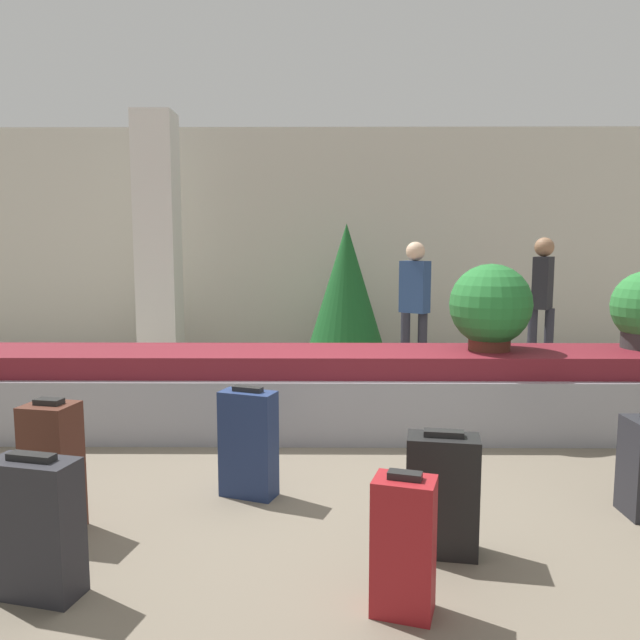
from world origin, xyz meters
TOP-DOWN VIEW (x-y plane):
  - ground_plane at (0.00, 0.00)m, footprint 18.00×18.00m
  - back_wall at (0.00, 5.32)m, footprint 18.00×0.06m
  - carousel at (0.00, 1.22)m, footprint 7.64×0.91m
  - pillar at (-2.12, 4.24)m, footprint 0.50×0.50m
  - suitcase_0 at (-0.43, -0.15)m, footprint 0.37×0.27m
  - suitcase_1 at (0.37, -1.37)m, footprint 0.30×0.25m
  - suitcase_2 at (-1.23, -1.26)m, footprint 0.42×0.27m
  - suitcase_3 at (-1.43, -0.63)m, footprint 0.30×0.27m
  - suitcase_5 at (0.63, -0.85)m, footprint 0.38×0.26m
  - potted_plant_0 at (1.40, 1.24)m, footprint 0.67×0.67m
  - traveler_0 at (1.08, 3.35)m, footprint 0.36×0.34m
  - traveler_1 at (2.63, 3.57)m, footprint 0.32×0.37m
  - decorated_tree at (0.31, 4.12)m, footprint 1.00×1.00m

SIDE VIEW (x-z plane):
  - ground_plane at x=0.00m, z-range 0.00..0.00m
  - suitcase_1 at x=0.37m, z-range -0.01..0.61m
  - suitcase_5 at x=0.63m, z-range -0.01..0.62m
  - suitcase_2 at x=-1.23m, z-range -0.01..0.64m
  - carousel at x=0.00m, z-range -0.01..0.66m
  - suitcase_0 at x=-0.43m, z-range -0.01..0.68m
  - suitcase_3 at x=-1.43m, z-range -0.01..0.72m
  - traveler_0 at x=1.08m, z-range 0.14..1.71m
  - traveler_1 at x=2.63m, z-range 0.15..1.77m
  - decorated_tree at x=0.31m, z-range 0.09..1.89m
  - potted_plant_0 at x=1.40m, z-range 0.68..1.39m
  - back_wall at x=0.00m, z-range 0.00..3.20m
  - pillar at x=-2.12m, z-range 0.00..3.20m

